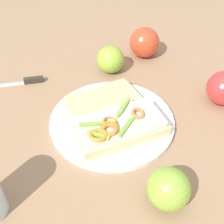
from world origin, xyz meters
TOP-DOWN VIEW (x-y plane):
  - ground_plane at (0.00, 0.00)m, footprint 2.00×2.00m
  - plate at (0.00, 0.00)m, footprint 0.26×0.26m
  - sandwich at (-0.04, -0.02)m, footprint 0.16×0.20m
  - bread_slice_side at (0.04, 0.02)m, footprint 0.16×0.18m
  - apple_0 at (0.27, -0.07)m, footprint 0.11×0.11m
  - apple_1 at (0.09, -0.24)m, footprint 0.09×0.09m
  - apple_2 at (-0.18, -0.10)m, footprint 0.08×0.08m
  - apple_3 at (0.19, 0.02)m, footprint 0.07×0.07m
  - knife at (0.13, 0.22)m, footprint 0.04×0.11m

SIDE VIEW (x-z plane):
  - ground_plane at x=0.00m, z-range 0.00..0.00m
  - plate at x=0.00m, z-range 0.00..0.01m
  - knife at x=0.13m, z-range 0.00..0.01m
  - bread_slice_side at x=0.04m, z-range 0.01..0.03m
  - sandwich at x=-0.04m, z-range 0.01..0.05m
  - apple_3 at x=0.19m, z-range 0.00..0.07m
  - apple_2 at x=-0.18m, z-range 0.00..0.07m
  - apple_1 at x=0.09m, z-range 0.00..0.08m
  - apple_0 at x=0.27m, z-range 0.00..0.08m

